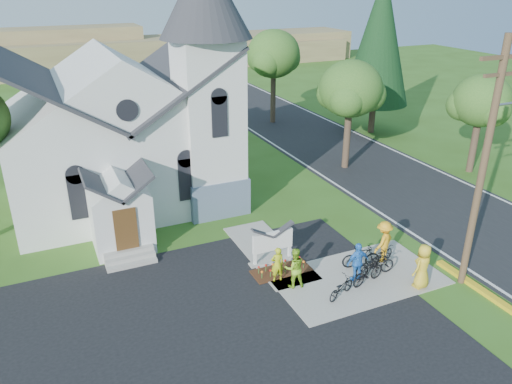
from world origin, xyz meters
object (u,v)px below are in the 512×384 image
utility_pole (486,160)px  bike_0 (341,288)px  bike_1 (361,257)px  church_sign (273,242)px  bike_2 (382,255)px  bike_3 (368,272)px  cyclist_3 (384,241)px  cyclist_0 (277,264)px  cyclist_1 (294,268)px  bike_4 (375,265)px  cyclist_2 (358,262)px  cyclist_4 (423,266)px

utility_pole → bike_0: utility_pole is taller
bike_0 → bike_1: (1.98, 1.48, 0.11)m
church_sign → bike_0: bearing=-69.8°
bike_2 → bike_3: size_ratio=0.87×
church_sign → bike_1: size_ratio=1.29×
utility_pole → church_sign: bearing=144.4°
bike_1 → cyclist_3: 1.28m
cyclist_0 → church_sign: bearing=-101.8°
church_sign → bike_2: 4.89m
bike_2 → bike_3: bike_3 is taller
utility_pole → cyclist_3: utility_pole is taller
church_sign → bike_2: (4.36, -2.13, -0.58)m
cyclist_1 → bike_4: bearing=-178.8°
cyclist_2 → bike_4: bearing=-177.1°
cyclist_1 → cyclist_4: 5.19m
cyclist_2 → bike_2: cyclist_2 is taller
bike_1 → cyclist_4: size_ratio=0.88×
cyclist_0 → bike_3: cyclist_0 is taller
church_sign → bike_0: (1.30, -3.53, -0.57)m
utility_pole → bike_3: size_ratio=5.70×
cyclist_4 → church_sign: bearing=-57.4°
cyclist_3 → cyclist_4: cyclist_4 is taller
cyclist_0 → utility_pole: bearing=162.4°
bike_2 → bike_1: bearing=66.5°
church_sign → bike_0: size_ratio=1.43×
bike_0 → cyclist_3: (3.18, 1.55, 0.56)m
cyclist_0 → cyclist_1: (0.43, -0.66, 0.09)m
cyclist_1 → bike_2: cyclist_1 is taller
cyclist_3 → bike_3: cyclist_3 is taller
utility_pole → bike_3: 6.29m
cyclist_2 → bike_2: bearing=-158.1°
cyclist_3 → cyclist_4: (0.17, -2.31, 0.00)m
bike_3 → cyclist_1: bearing=57.0°
cyclist_3 → cyclist_0: bearing=-28.9°
cyclist_1 → cyclist_3: cyclist_3 is taller
bike_3 → bike_4: bearing=-70.5°
utility_pole → cyclist_2: bearing=155.2°
cyclist_2 → utility_pole: bearing=156.0°
bike_4 → utility_pole: bearing=-117.6°
bike_1 → bike_3: size_ratio=0.97×
cyclist_0 → cyclist_2: cyclist_2 is taller
bike_1 → utility_pole: bearing=-112.9°
bike_0 → bike_1: bearing=-75.7°
cyclist_3 → cyclist_4: bearing=71.1°
bike_4 → bike_1: bearing=16.5°
cyclist_0 → cyclist_1: bearing=130.1°
church_sign → cyclist_0: church_sign is taller
cyclist_0 → cyclist_1: 0.79m
bike_2 → utility_pole: bearing=-159.0°
utility_pole → cyclist_3: bearing=127.5°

